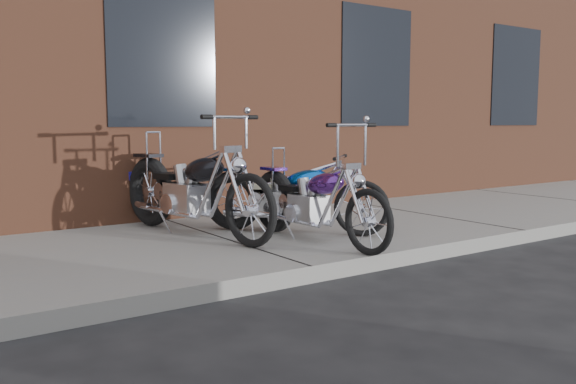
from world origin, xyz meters
TOP-DOWN VIEW (x-y plane):
  - ground at (0.00, 0.00)m, footprint 120.00×120.00m
  - sidewalk at (0.00, 1.50)m, footprint 22.00×3.00m
  - chopper_purple at (0.66, 0.85)m, footprint 0.52×2.14m
  - chopper_blue at (0.75, 1.38)m, footprint 1.41×1.66m
  - chopper_third at (-0.18, 1.89)m, footprint 0.71×2.50m

SIDE VIEW (x-z plane):
  - ground at x=0.00m, z-range 0.00..0.00m
  - sidewalk at x=0.00m, z-range 0.00..0.15m
  - chopper_blue at x=0.75m, z-range 0.07..0.98m
  - chopper_purple at x=0.66m, z-range -0.06..1.13m
  - chopper_third at x=-0.18m, z-range -0.03..1.24m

